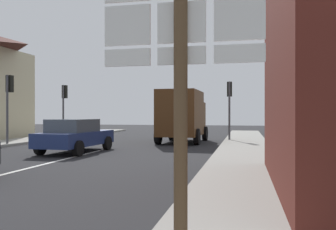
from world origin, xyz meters
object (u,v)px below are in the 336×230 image
(delivery_truck, at_px, (182,115))
(traffic_light_far_left, at_px, (64,99))
(traffic_light_near_left, at_px, (9,94))
(sedan_far, at_px, (75,135))
(route_sign_post, at_px, (181,82))
(traffic_light_far_right, at_px, (230,97))

(delivery_truck, distance_m, traffic_light_far_left, 8.82)
(traffic_light_near_left, bearing_deg, sedan_far, -23.57)
(route_sign_post, distance_m, traffic_light_far_right, 18.33)
(traffic_light_far_right, xyz_separation_m, traffic_light_far_left, (-11.32, 0.41, 0.02))
(sedan_far, xyz_separation_m, route_sign_post, (6.68, -10.74, 1.24))
(route_sign_post, distance_m, traffic_light_near_left, 17.36)
(sedan_far, bearing_deg, traffic_light_far_left, 121.65)
(sedan_far, distance_m, traffic_light_far_right, 10.11)
(traffic_light_far_right, distance_m, traffic_light_far_left, 11.33)
(sedan_far, distance_m, delivery_truck, 7.42)
(traffic_light_near_left, bearing_deg, traffic_light_far_left, 90.00)
(traffic_light_far_right, bearing_deg, route_sign_post, -89.13)
(delivery_truck, xyz_separation_m, traffic_light_near_left, (-8.60, -4.23, 1.13))
(traffic_light_far_left, bearing_deg, traffic_light_near_left, -90.00)
(sedan_far, relative_size, traffic_light_far_right, 1.16)
(traffic_light_far_right, bearing_deg, sedan_far, -130.19)
(traffic_light_far_right, xyz_separation_m, traffic_light_near_left, (-11.32, -5.43, 0.06))
(sedan_far, height_order, traffic_light_far_left, traffic_light_far_left)
(delivery_truck, distance_m, route_sign_post, 17.38)
(sedan_far, distance_m, route_sign_post, 12.71)
(route_sign_post, relative_size, traffic_light_far_left, 0.86)
(sedan_far, bearing_deg, traffic_light_far_right, 49.81)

